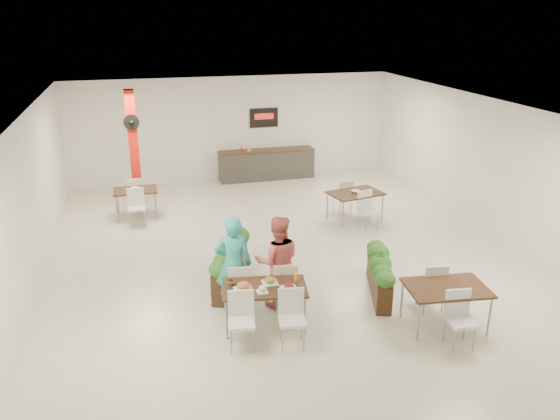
{
  "coord_description": "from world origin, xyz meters",
  "views": [
    {
      "loc": [
        -2.88,
        -10.63,
        5.08
      ],
      "look_at": [
        -0.1,
        -0.17,
        1.1
      ],
      "focal_mm": 35.0,
      "sensor_mm": 36.0,
      "label": 1
    }
  ],
  "objects_px": {
    "service_counter": "(266,164)",
    "side_table_a": "(136,194)",
    "diner_man": "(233,265)",
    "red_column": "(134,150)",
    "main_table": "(264,293)",
    "side_table_c": "(446,293)",
    "diner_woman": "(278,262)",
    "planter_right": "(380,271)",
    "planter_left": "(230,261)",
    "side_table_b": "(355,197)"
  },
  "relations": [
    {
      "from": "service_counter",
      "to": "side_table_c",
      "type": "relative_size",
      "value": 1.81
    },
    {
      "from": "main_table",
      "to": "planter_right",
      "type": "xyz_separation_m",
      "value": [
        2.36,
        0.55,
        -0.15
      ]
    },
    {
      "from": "diner_woman",
      "to": "side_table_b",
      "type": "xyz_separation_m",
      "value": [
        2.97,
        3.62,
        -0.23
      ]
    },
    {
      "from": "diner_man",
      "to": "side_table_c",
      "type": "xyz_separation_m",
      "value": [
        3.34,
        -1.43,
        -0.26
      ]
    },
    {
      "from": "main_table",
      "to": "planter_left",
      "type": "xyz_separation_m",
      "value": [
        -0.29,
        1.63,
        -0.13
      ]
    },
    {
      "from": "service_counter",
      "to": "diner_man",
      "type": "height_order",
      "value": "service_counter"
    },
    {
      "from": "red_column",
      "to": "side_table_a",
      "type": "height_order",
      "value": "red_column"
    },
    {
      "from": "planter_left",
      "to": "side_table_a",
      "type": "relative_size",
      "value": 1.11
    },
    {
      "from": "planter_left",
      "to": "red_column",
      "type": "bearing_deg",
      "value": 108.43
    },
    {
      "from": "service_counter",
      "to": "side_table_a",
      "type": "height_order",
      "value": "service_counter"
    },
    {
      "from": "side_table_c",
      "to": "side_table_a",
      "type": "bearing_deg",
      "value": 133.11
    },
    {
      "from": "service_counter",
      "to": "main_table",
      "type": "distance_m",
      "value": 8.67
    },
    {
      "from": "red_column",
      "to": "service_counter",
      "type": "relative_size",
      "value": 1.07
    },
    {
      "from": "main_table",
      "to": "planter_right",
      "type": "bearing_deg",
      "value": 13.03
    },
    {
      "from": "red_column",
      "to": "side_table_a",
      "type": "bearing_deg",
      "value": -95.78
    },
    {
      "from": "service_counter",
      "to": "side_table_a",
      "type": "distance_m",
      "value": 4.77
    },
    {
      "from": "diner_woman",
      "to": "side_table_b",
      "type": "height_order",
      "value": "diner_woman"
    },
    {
      "from": "side_table_b",
      "to": "red_column",
      "type": "bearing_deg",
      "value": 145.58
    },
    {
      "from": "main_table",
      "to": "side_table_a",
      "type": "bearing_deg",
      "value": 108.58
    },
    {
      "from": "side_table_b",
      "to": "side_table_c",
      "type": "distance_m",
      "value": 5.07
    },
    {
      "from": "side_table_a",
      "to": "planter_left",
      "type": "bearing_deg",
      "value": -68.19
    },
    {
      "from": "service_counter",
      "to": "planter_left",
      "type": "relative_size",
      "value": 1.66
    },
    {
      "from": "diner_man",
      "to": "planter_left",
      "type": "relative_size",
      "value": 1.0
    },
    {
      "from": "planter_right",
      "to": "side_table_a",
      "type": "relative_size",
      "value": 1.04
    },
    {
      "from": "diner_man",
      "to": "side_table_a",
      "type": "relative_size",
      "value": 1.11
    },
    {
      "from": "red_column",
      "to": "main_table",
      "type": "distance_m",
      "value": 6.91
    },
    {
      "from": "planter_right",
      "to": "side_table_a",
      "type": "distance_m",
      "value": 6.92
    },
    {
      "from": "main_table",
      "to": "side_table_c",
      "type": "distance_m",
      "value": 3.05
    },
    {
      "from": "service_counter",
      "to": "side_table_c",
      "type": "bearing_deg",
      "value": -84.53
    },
    {
      "from": "diner_woman",
      "to": "side_table_b",
      "type": "bearing_deg",
      "value": -119.64
    },
    {
      "from": "planter_right",
      "to": "diner_man",
      "type": "bearing_deg",
      "value": 177.76
    },
    {
      "from": "planter_right",
      "to": "side_table_c",
      "type": "xyz_separation_m",
      "value": [
        0.59,
        -1.32,
        0.15
      ]
    },
    {
      "from": "red_column",
      "to": "planter_left",
      "type": "xyz_separation_m",
      "value": [
        1.64,
        -4.93,
        -1.13
      ]
    },
    {
      "from": "diner_woman",
      "to": "planter_right",
      "type": "height_order",
      "value": "diner_woman"
    },
    {
      "from": "planter_left",
      "to": "side_table_c",
      "type": "xyz_separation_m",
      "value": [
        3.24,
        -2.41,
        0.13
      ]
    },
    {
      "from": "diner_man",
      "to": "planter_right",
      "type": "height_order",
      "value": "diner_man"
    },
    {
      "from": "diner_man",
      "to": "red_column",
      "type": "bearing_deg",
      "value": -65.62
    },
    {
      "from": "main_table",
      "to": "side_table_a",
      "type": "xyz_separation_m",
      "value": [
        -1.99,
        5.93,
        -0.02
      ]
    },
    {
      "from": "main_table",
      "to": "diner_man",
      "type": "distance_m",
      "value": 0.81
    },
    {
      "from": "side_table_b",
      "to": "diner_woman",
      "type": "bearing_deg",
      "value": -140.55
    },
    {
      "from": "planter_left",
      "to": "diner_woman",
      "type": "bearing_deg",
      "value": -54.42
    },
    {
      "from": "diner_woman",
      "to": "planter_left",
      "type": "bearing_deg",
      "value": -44.68
    },
    {
      "from": "diner_woman",
      "to": "planter_right",
      "type": "distance_m",
      "value": 1.99
    },
    {
      "from": "diner_woman",
      "to": "side_table_b",
      "type": "distance_m",
      "value": 4.69
    },
    {
      "from": "service_counter",
      "to": "main_table",
      "type": "xyz_separation_m",
      "value": [
        -2.07,
        -8.42,
        0.14
      ]
    },
    {
      "from": "side_table_b",
      "to": "side_table_c",
      "type": "relative_size",
      "value": 1.01
    },
    {
      "from": "red_column",
      "to": "side_table_c",
      "type": "bearing_deg",
      "value": -56.37
    },
    {
      "from": "diner_man",
      "to": "service_counter",
      "type": "bearing_deg",
      "value": -97.81
    },
    {
      "from": "side_table_a",
      "to": "diner_man",
      "type": "bearing_deg",
      "value": -72.91
    },
    {
      "from": "side_table_a",
      "to": "side_table_b",
      "type": "relative_size",
      "value": 0.97
    }
  ]
}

